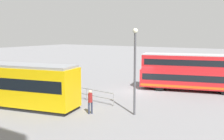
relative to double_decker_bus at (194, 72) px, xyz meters
The scene contains 8 objects.
ground_plane 6.00m from the double_decker_bus, 32.88° to the left, with size 160.00×160.00×0.00m, color gray.
double_decker_bus is the anchor object (origin of this frame).
tram_yellow 17.95m from the double_decker_bus, 49.79° to the left, with size 12.68×4.86×3.48m.
pedestrian_near_railing 13.46m from the double_decker_bus, 36.75° to the left, with size 0.40×0.40×1.72m.
pedestrian_crossing 12.87m from the double_decker_bus, 70.65° to the left, with size 0.45×0.45×1.79m.
pedestrian_railing 11.40m from the double_decker_bus, 52.60° to the left, with size 6.15×0.98×1.08m.
info_sign 14.65m from the double_decker_bus, 42.61° to the left, with size 1.09×0.34×2.34m.
street_lamp 10.88m from the double_decker_bus, 82.68° to the left, with size 0.36×0.36×6.25m.
Camera 1 is at (-12.28, 25.20, 5.98)m, focal length 44.68 mm.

